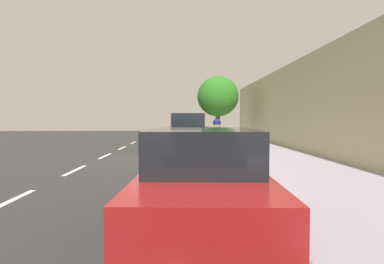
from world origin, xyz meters
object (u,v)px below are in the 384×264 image
bicycle_at_curb (210,158)px  cyclist_with_backpack (218,139)px  parked_suv_silver_far (187,127)px  parked_sedan_red_second (202,181)px  parked_pickup_black_mid (188,134)px  street_tree_mid_block (218,97)px

bicycle_at_curb → cyclist_with_backpack: size_ratio=1.03×
parked_suv_silver_far → cyclist_with_backpack: 15.25m
parked_suv_silver_far → cyclist_with_backpack: (0.88, -15.23, -0.01)m
parked_sedan_red_second → bicycle_at_curb: (0.56, 6.16, -0.36)m
bicycle_at_curb → parked_pickup_black_mid: bearing=96.0°
bicycle_at_curb → street_tree_mid_block: size_ratio=0.37×
parked_pickup_black_mid → parked_suv_silver_far: (-0.01, 8.65, 0.13)m
bicycle_at_curb → street_tree_mid_block: street_tree_mid_block is taller
cyclist_with_backpack → parked_pickup_black_mid: bearing=97.5°
bicycle_at_curb → cyclist_with_backpack: cyclist_with_backpack is taller
parked_suv_silver_far → bicycle_at_curb: 14.80m
street_tree_mid_block → parked_pickup_black_mid: bearing=-105.8°
bicycle_at_curb → cyclist_with_backpack: 0.81m
bicycle_at_curb → parked_sedan_red_second: bearing=-95.2°
parked_suv_silver_far → bicycle_at_curb: bearing=-87.5°
parked_sedan_red_second → bicycle_at_curb: 6.19m
parked_sedan_red_second → parked_pickup_black_mid: 12.29m
cyclist_with_backpack → street_tree_mid_block: size_ratio=0.36×
parked_suv_silver_far → street_tree_mid_block: bearing=-10.8°
parked_sedan_red_second → street_tree_mid_block: 20.77m
parked_sedan_red_second → street_tree_mid_block: size_ratio=0.95×
parked_pickup_black_mid → parked_suv_silver_far: size_ratio=1.14×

